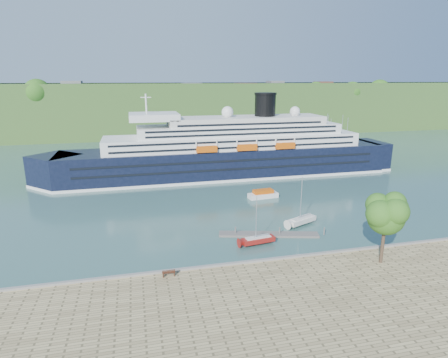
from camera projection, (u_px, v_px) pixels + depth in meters
The scene contains 10 objects.
ground at pixel (272, 266), 54.15m from camera, with size 400.00×400.00×0.00m, color #2F5450.
far_hillside at pixel (171, 108), 187.24m from camera, with size 400.00×50.00×24.00m, color #376327.
quay_coping at pixel (273, 259), 53.66m from camera, with size 220.00×0.50×0.30m, color slate.
cruise_ship at pixel (227, 135), 101.32m from camera, with size 100.68×14.66×22.61m, color black, non-canonical shape.
park_bench at pixel (169, 272), 49.16m from camera, with size 1.74×0.71×1.11m, color #462214, non-canonical shape.
promenade_tree at pixel (385, 225), 51.56m from camera, with size 6.79×6.79×11.25m, color #266119, non-canonical shape.
floating_pontoon at pixel (269, 234), 64.51m from camera, with size 17.13×2.09×0.38m, color slate, non-canonical shape.
sailboat_red at pixel (259, 222), 60.02m from camera, with size 6.14×1.71×7.93m, color maroon, non-canonical shape.
sailboat_white_far at pixel (303, 202), 68.11m from camera, with size 6.80×1.89×8.79m, color silver, non-canonical shape.
tender_launch at pixel (263, 194), 84.73m from camera, with size 6.86×2.35×1.89m, color #CB510B, non-canonical shape.
Camera 1 is at (-18.15, -46.08, 26.18)m, focal length 30.00 mm.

